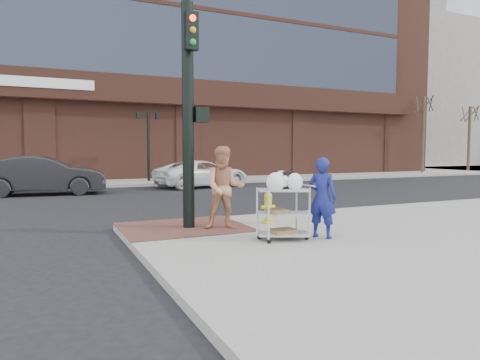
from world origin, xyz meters
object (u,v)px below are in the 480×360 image
traffic_signal_pole (189,108)px  fire_hydrant (268,207)px  sedan_dark (44,175)px  lamp_post (148,138)px  minivan_white (202,174)px  pedestrian_tan (225,188)px  woman_blue (322,198)px  utility_cart (283,209)px

traffic_signal_pole → fire_hydrant: 2.98m
sedan_dark → traffic_signal_pole: bearing=-158.2°
lamp_post → minivan_white: lamp_post is taller
lamp_post → pedestrian_tan: lamp_post is taller
pedestrian_tan → woman_blue: bearing=-31.5°
traffic_signal_pole → utility_cart: traffic_signal_pole is taller
traffic_signal_pole → woman_blue: size_ratio=3.09×
traffic_signal_pole → utility_cart: 3.14m
sedan_dark → minivan_white: sedan_dark is taller
pedestrian_tan → minivan_white: (3.79, 12.10, -0.39)m
traffic_signal_pole → pedestrian_tan: (0.65, -0.47, -1.76)m
pedestrian_tan → utility_cart: 1.68m
lamp_post → pedestrian_tan: bearing=-96.6°
lamp_post → minivan_white: bearing=-61.4°
lamp_post → fire_hydrant: (-0.59, -15.44, -2.09)m
woman_blue → sedan_dark: size_ratio=0.32×
sedan_dark → pedestrian_tan: bearing=-155.8°
minivan_white → fire_hydrant: bearing=155.5°
pedestrian_tan → fire_hydrant: pedestrian_tan is taller
traffic_signal_pole → minivan_white: (4.44, 11.63, -2.14)m
minivan_white → fire_hydrant: 12.11m
traffic_signal_pole → minivan_white: bearing=69.1°
lamp_post → sedan_dark: (-5.47, -4.41, -1.79)m
fire_hydrant → lamp_post: bearing=87.8°
woman_blue → fire_hydrant: size_ratio=2.16×
woman_blue → utility_cart: woman_blue is taller
woman_blue → pedestrian_tan: 2.20m
woman_blue → minivan_white: bearing=-42.5°
woman_blue → minivan_white: (2.38, 13.79, -0.27)m
lamp_post → pedestrian_tan: 15.88m
lamp_post → sedan_dark: lamp_post is taller
pedestrian_tan → lamp_post: bearing=102.1°
lamp_post → traffic_signal_pole: size_ratio=0.80×
utility_cart → sedan_dark: bearing=108.3°
minivan_white → sedan_dark: bearing=83.9°
lamp_post → sedan_dark: bearing=-141.1°
traffic_signal_pole → sedan_dark: traffic_signal_pole is taller
traffic_signal_pole → minivan_white: traffic_signal_pole is taller
sedan_dark → utility_cart: (4.24, -12.82, -0.07)m
pedestrian_tan → utility_cart: pedestrian_tan is taller
woman_blue → utility_cart: bearing=46.8°
traffic_signal_pole → lamp_post: bearing=80.8°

